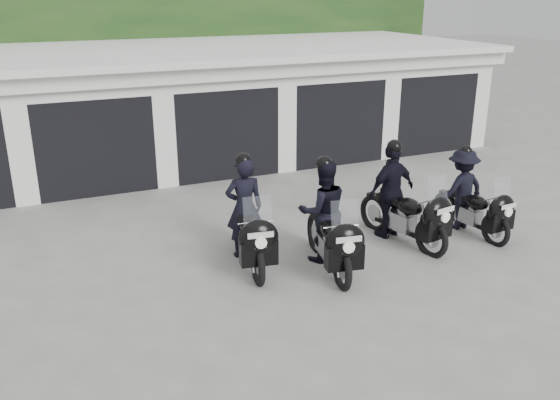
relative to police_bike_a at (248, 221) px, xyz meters
name	(u,v)px	position (x,y,z in m)	size (l,w,h in m)	color
ground	(335,269)	(1.26, -0.83, -0.77)	(80.00, 80.00, 0.00)	#9A9A95
garage_block	(197,104)	(1.26, 7.23, 0.66)	(16.40, 6.80, 2.96)	white
background_vegetation	(166,40)	(1.63, 12.09, 2.00)	(20.00, 3.90, 5.80)	#163914
police_bike_a	(248,221)	(0.00, 0.00, 0.00)	(0.89, 2.21, 1.94)	black
police_bike_b	(326,220)	(1.19, -0.58, 0.04)	(1.03, 2.20, 1.93)	black
police_bike_c	(398,198)	(2.92, -0.16, 0.05)	(1.15, 2.22, 1.95)	black
police_bike_d	(467,194)	(4.38, -0.33, -0.03)	(1.08, 1.99, 1.73)	black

